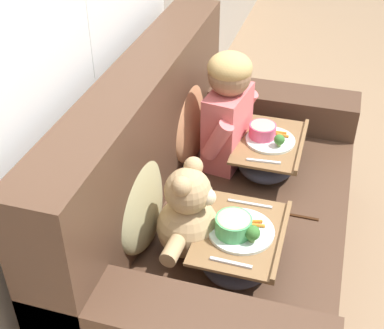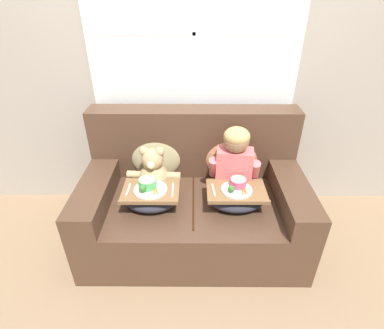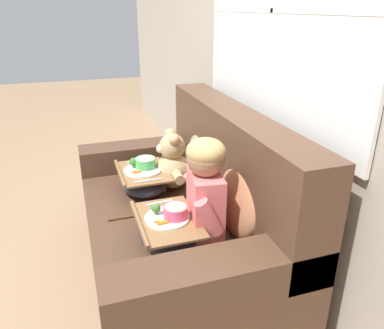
{
  "view_description": "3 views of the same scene",
  "coord_description": "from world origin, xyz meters",
  "px_view_note": "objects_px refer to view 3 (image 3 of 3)",
  "views": [
    {
      "loc": [
        -1.7,
        -0.34,
        1.88
      ],
      "look_at": [
        -0.1,
        0.13,
        0.68
      ],
      "focal_mm": 50.0,
      "sensor_mm": 36.0,
      "label": 1
    },
    {
      "loc": [
        0.0,
        -1.84,
        1.84
      ],
      "look_at": [
        -0.01,
        -0.03,
        0.74
      ],
      "focal_mm": 28.0,
      "sensor_mm": 36.0,
      "label": 2
    },
    {
      "loc": [
        1.85,
        -0.49,
        1.54
      ],
      "look_at": [
        -0.03,
        0.13,
        0.7
      ],
      "focal_mm": 35.0,
      "sensor_mm": 36.0,
      "label": 3
    }
  ],
  "objects_px": {
    "throw_pillow_behind_child": "(242,195)",
    "lap_tray_child": "(168,230)",
    "teddy_bear": "(172,164)",
    "lap_tray_teddy": "(143,179)",
    "throw_pillow_behind_teddy": "(202,154)",
    "couch": "(186,221)",
    "child_figure": "(205,185)"
  },
  "relations": [
    {
      "from": "throw_pillow_behind_child",
      "to": "lap_tray_child",
      "type": "xyz_separation_m",
      "value": [
        0.0,
        -0.4,
        -0.13
      ]
    },
    {
      "from": "teddy_bear",
      "to": "lap_tray_child",
      "type": "relative_size",
      "value": 0.98
    },
    {
      "from": "teddy_bear",
      "to": "lap_tray_teddy",
      "type": "bearing_deg",
      "value": -90.43
    },
    {
      "from": "lap_tray_child",
      "to": "lap_tray_teddy",
      "type": "relative_size",
      "value": 1.04
    },
    {
      "from": "throw_pillow_behind_teddy",
      "to": "teddy_bear",
      "type": "bearing_deg",
      "value": -90.08
    },
    {
      "from": "teddy_bear",
      "to": "lap_tray_child",
      "type": "bearing_deg",
      "value": -17.29
    },
    {
      "from": "throw_pillow_behind_teddy",
      "to": "teddy_bear",
      "type": "xyz_separation_m",
      "value": [
        -0.0,
        -0.21,
        -0.04
      ]
    },
    {
      "from": "couch",
      "to": "throw_pillow_behind_child",
      "type": "distance_m",
      "value": 0.47
    },
    {
      "from": "throw_pillow_behind_child",
      "to": "throw_pillow_behind_teddy",
      "type": "relative_size",
      "value": 1.05
    },
    {
      "from": "throw_pillow_behind_child",
      "to": "child_figure",
      "type": "height_order",
      "value": "child_figure"
    },
    {
      "from": "throw_pillow_behind_child",
      "to": "teddy_bear",
      "type": "height_order",
      "value": "throw_pillow_behind_child"
    },
    {
      "from": "couch",
      "to": "throw_pillow_behind_teddy",
      "type": "height_order",
      "value": "couch"
    },
    {
      "from": "throw_pillow_behind_child",
      "to": "throw_pillow_behind_teddy",
      "type": "height_order",
      "value": "throw_pillow_behind_child"
    },
    {
      "from": "throw_pillow_behind_teddy",
      "to": "child_figure",
      "type": "bearing_deg",
      "value": -18.09
    },
    {
      "from": "couch",
      "to": "teddy_bear",
      "type": "height_order",
      "value": "couch"
    },
    {
      "from": "lap_tray_child",
      "to": "throw_pillow_behind_child",
      "type": "bearing_deg",
      "value": 90.04
    },
    {
      "from": "throw_pillow_behind_child",
      "to": "throw_pillow_behind_teddy",
      "type": "xyz_separation_m",
      "value": [
        -0.61,
        0.0,
        0.0
      ]
    },
    {
      "from": "throw_pillow_behind_child",
      "to": "lap_tray_child",
      "type": "relative_size",
      "value": 1.07
    },
    {
      "from": "couch",
      "to": "teddy_bear",
      "type": "relative_size",
      "value": 4.03
    },
    {
      "from": "couch",
      "to": "teddy_bear",
      "type": "distance_m",
      "value": 0.4
    },
    {
      "from": "couch",
      "to": "throw_pillow_behind_child",
      "type": "relative_size",
      "value": 3.67
    },
    {
      "from": "throw_pillow_behind_child",
      "to": "lap_tray_teddy",
      "type": "height_order",
      "value": "throw_pillow_behind_child"
    },
    {
      "from": "throw_pillow_behind_child",
      "to": "throw_pillow_behind_teddy",
      "type": "distance_m",
      "value": 0.61
    },
    {
      "from": "throw_pillow_behind_child",
      "to": "couch",
      "type": "bearing_deg",
      "value": -145.95
    },
    {
      "from": "couch",
      "to": "lap_tray_child",
      "type": "relative_size",
      "value": 3.94
    },
    {
      "from": "lap_tray_child",
      "to": "teddy_bear",
      "type": "bearing_deg",
      "value": 162.71
    },
    {
      "from": "throw_pillow_behind_teddy",
      "to": "child_figure",
      "type": "height_order",
      "value": "child_figure"
    },
    {
      "from": "lap_tray_child",
      "to": "lap_tray_teddy",
      "type": "height_order",
      "value": "lap_tray_teddy"
    },
    {
      "from": "lap_tray_child",
      "to": "lap_tray_teddy",
      "type": "xyz_separation_m",
      "value": [
        -0.62,
        -0.0,
        0.0
      ]
    },
    {
      "from": "throw_pillow_behind_teddy",
      "to": "child_figure",
      "type": "relative_size",
      "value": 0.81
    },
    {
      "from": "couch",
      "to": "child_figure",
      "type": "relative_size",
      "value": 3.1
    },
    {
      "from": "throw_pillow_behind_teddy",
      "to": "teddy_bear",
      "type": "relative_size",
      "value": 1.05
    }
  ]
}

